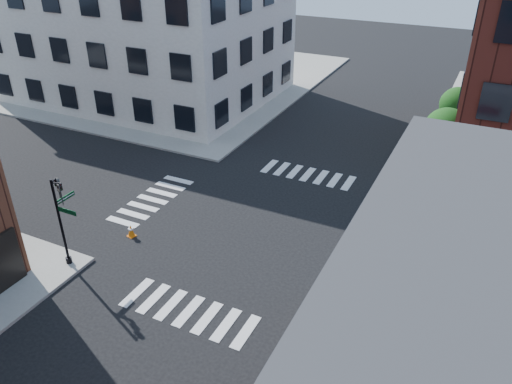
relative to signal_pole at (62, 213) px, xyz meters
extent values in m
plane|color=black|center=(6.72, 6.68, -2.86)|extent=(120.00, 120.00, 0.00)
cube|color=gray|center=(-14.28, 27.68, -2.78)|extent=(30.00, 30.00, 0.15)
cube|color=beige|center=(-12.28, 22.68, 2.64)|extent=(22.00, 16.00, 11.00)
cylinder|color=black|center=(14.22, 16.68, -1.97)|extent=(0.18, 0.18, 1.47)
cylinder|color=black|center=(14.22, 16.68, -1.24)|extent=(0.12, 0.12, 1.47)
sphere|color=#123E10|center=(14.22, 16.68, 0.44)|extent=(2.69, 2.69, 2.69)
sphere|color=#123E10|center=(14.47, 16.58, -0.10)|extent=(1.85, 1.85, 1.85)
cylinder|color=black|center=(14.22, 22.68, -2.04)|extent=(0.18, 0.18, 1.33)
cylinder|color=black|center=(14.22, 22.68, -1.38)|extent=(0.12, 0.12, 1.33)
sphere|color=#123E10|center=(14.22, 22.68, 0.14)|extent=(2.43, 2.43, 2.43)
sphere|color=#123E10|center=(14.47, 22.58, -0.35)|extent=(1.67, 1.67, 1.67)
cylinder|color=black|center=(-0.08, -0.12, -0.56)|extent=(0.12, 0.12, 4.60)
cylinder|color=black|center=(-0.08, -0.12, -2.56)|extent=(0.28, 0.28, 0.30)
cube|color=#053819|center=(0.47, -0.12, 0.29)|extent=(1.10, 0.03, 0.22)
cube|color=#053819|center=(-0.08, 0.43, 0.54)|extent=(0.03, 1.10, 0.22)
imported|color=black|center=(0.27, -0.02, 1.04)|extent=(0.22, 0.18, 1.10)
imported|color=black|center=(-0.18, 0.23, 1.04)|extent=(0.18, 0.22, 1.10)
cube|color=silver|center=(16.15, 2.20, -0.95)|extent=(5.44, 2.70, 2.82)
cube|color=maroon|center=(16.24, 1.05, -0.95)|extent=(1.99, 0.21, 0.64)
cube|color=maroon|center=(16.05, 3.35, -0.95)|extent=(1.99, 0.21, 0.64)
cube|color=#A2A2A4|center=(12.71, 1.91, -1.45)|extent=(1.99, 2.32, 1.82)
cube|color=black|center=(11.85, 1.84, -1.13)|extent=(0.23, 1.73, 0.82)
cube|color=black|center=(15.06, 2.11, -2.40)|extent=(7.32, 1.51, 0.23)
cylinder|color=black|center=(12.79, 0.96, -2.40)|extent=(0.93, 0.39, 0.91)
cylinder|color=black|center=(12.63, 2.86, -2.40)|extent=(0.93, 0.39, 0.91)
cylinder|color=black|center=(16.05, 1.23, -2.40)|extent=(0.93, 0.39, 0.91)
cylinder|color=black|center=(15.89, 3.13, -2.40)|extent=(0.93, 0.39, 0.91)
cylinder|color=black|center=(18.22, 1.41, -2.40)|extent=(0.93, 0.39, 0.91)
cylinder|color=black|center=(18.06, 3.31, -2.40)|extent=(0.93, 0.39, 0.91)
cube|color=orange|center=(1.02, 3.11, -2.84)|extent=(0.46, 0.46, 0.04)
cone|color=orange|center=(1.02, 3.11, -2.51)|extent=(0.44, 0.44, 0.70)
cylinder|color=white|center=(1.02, 3.11, -2.41)|extent=(0.27, 0.27, 0.08)
camera|label=1|loc=(16.22, -13.29, 11.77)|focal=35.00mm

